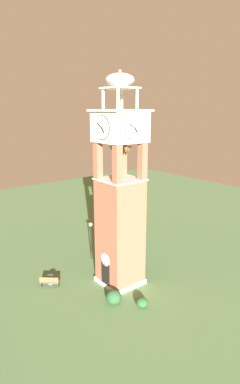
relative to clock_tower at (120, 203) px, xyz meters
The scene contains 8 objects.
ground 7.15m from the clock_tower, 81.93° to the left, with size 80.00×80.00×0.00m, color #517547.
clock_tower is the anchor object (origin of this frame).
park_bench 8.98m from the clock_tower, 120.24° to the right, with size 1.38×1.49×0.95m.
lamp_post 6.93m from the clock_tower, behind, with size 0.36×0.36×3.82m.
trash_bin 9.03m from the clock_tower, 125.27° to the right, with size 0.52×0.52×0.80m, color #4C4C51.
shrub_near_entry 7.90m from the clock_tower, 14.43° to the right, with size 0.91×0.91×0.77m, color #234C28.
shrub_left_of_tower 7.37m from the clock_tower, 46.98° to the right, with size 1.21×1.21×1.10m, color #234C28.
shrub_behind_bench 8.21m from the clock_tower, 122.92° to the left, with size 1.22×1.22×1.00m, color #234C28.
Camera 1 is at (19.46, -15.55, 14.47)m, focal length 29.73 mm.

